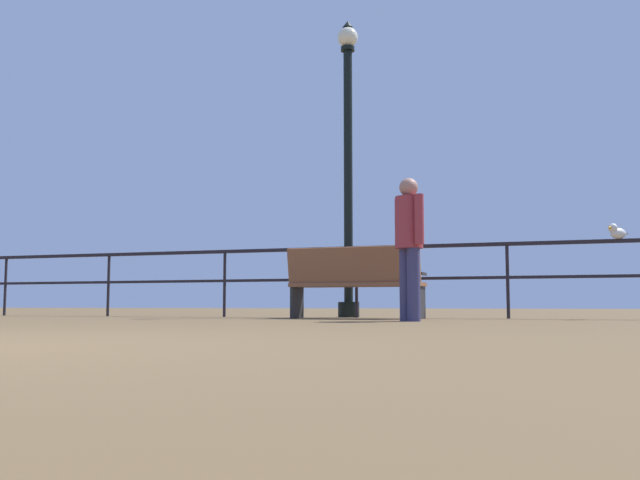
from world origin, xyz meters
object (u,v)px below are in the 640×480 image
object	(u,v)px
seagull_on_rail	(617,232)
lamppost_center	(348,159)
bench_near_left	(355,279)
person_by_bench	(409,239)

from	to	relation	value
seagull_on_rail	lamppost_center	bearing A→B (deg)	175.30
bench_near_left	lamppost_center	world-z (taller)	lamppost_center
seagull_on_rail	person_by_bench	bearing A→B (deg)	-140.79
bench_near_left	lamppost_center	xyz separation A→B (m)	(-0.38, 0.98, 1.81)
person_by_bench	bench_near_left	bearing A→B (deg)	129.92
bench_near_left	seagull_on_rail	xyz separation A→B (m)	(3.21, 0.69, 0.57)
person_by_bench	seagull_on_rail	distance (m)	2.91
bench_near_left	seagull_on_rail	world-z (taller)	seagull_on_rail
bench_near_left	person_by_bench	xyz separation A→B (m)	(0.96, -1.15, 0.39)
person_by_bench	seagull_on_rail	size ratio (longest dim) A/B	4.46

